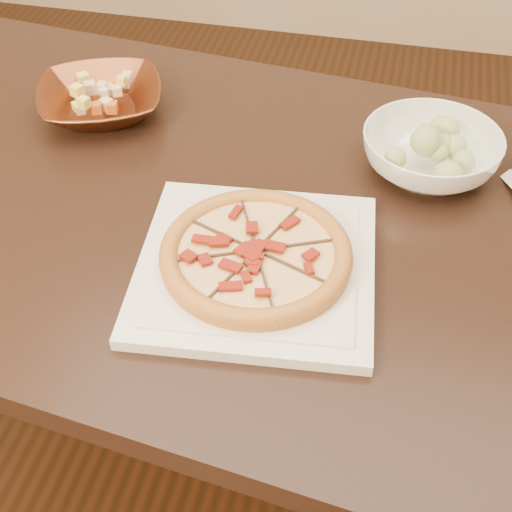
{
  "coord_description": "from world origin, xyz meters",
  "views": [
    {
      "loc": [
        0.1,
        -0.92,
        1.45
      ],
      "look_at": [
        -0.06,
        -0.23,
        0.78
      ],
      "focal_mm": 50.0,
      "sensor_mm": 36.0,
      "label": 1
    }
  ],
  "objects_px": {
    "pizza": "(256,254)",
    "salad_bowl": "(430,153)",
    "plate": "(256,266)",
    "bronze_bowl": "(101,100)",
    "dining_table": "(205,245)"
  },
  "relations": [
    {
      "from": "dining_table",
      "to": "bronze_bowl",
      "type": "distance_m",
      "value": 0.33
    },
    {
      "from": "plate",
      "to": "salad_bowl",
      "type": "bearing_deg",
      "value": 52.94
    },
    {
      "from": "dining_table",
      "to": "plate",
      "type": "xyz_separation_m",
      "value": [
        0.12,
        -0.15,
        0.12
      ]
    },
    {
      "from": "pizza",
      "to": "salad_bowl",
      "type": "bearing_deg",
      "value": 52.94
    },
    {
      "from": "dining_table",
      "to": "salad_bowl",
      "type": "bearing_deg",
      "value": 23.06
    },
    {
      "from": "pizza",
      "to": "dining_table",
      "type": "bearing_deg",
      "value": 129.57
    },
    {
      "from": "plate",
      "to": "pizza",
      "type": "relative_size",
      "value": 1.34
    },
    {
      "from": "pizza",
      "to": "bronze_bowl",
      "type": "relative_size",
      "value": 1.2
    },
    {
      "from": "plate",
      "to": "bronze_bowl",
      "type": "relative_size",
      "value": 1.61
    },
    {
      "from": "dining_table",
      "to": "pizza",
      "type": "height_order",
      "value": "pizza"
    },
    {
      "from": "pizza",
      "to": "plate",
      "type": "bearing_deg",
      "value": -61.84
    },
    {
      "from": "dining_table",
      "to": "pizza",
      "type": "distance_m",
      "value": 0.24
    },
    {
      "from": "dining_table",
      "to": "pizza",
      "type": "bearing_deg",
      "value": -50.43
    },
    {
      "from": "dining_table",
      "to": "salad_bowl",
      "type": "relative_size",
      "value": 6.45
    },
    {
      "from": "pizza",
      "to": "salad_bowl",
      "type": "distance_m",
      "value": 0.37
    }
  ]
}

